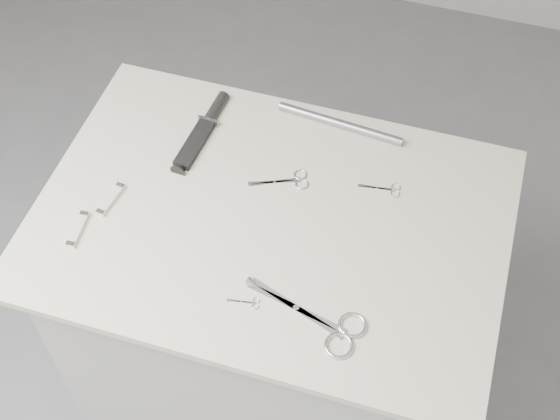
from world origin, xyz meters
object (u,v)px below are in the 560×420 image
(plinth, at_px, (272,325))
(pocket_knife_b, at_px, (78,229))
(tiny_scissors, at_px, (248,303))
(pocket_knife_a, at_px, (111,199))
(sheathed_knife, at_px, (205,127))
(large_shears, at_px, (328,325))
(embroidery_scissors_a, at_px, (290,181))
(metal_rail, at_px, (340,124))
(embroidery_scissors_b, at_px, (386,189))

(plinth, height_order, pocket_knife_b, pocket_knife_b)
(pocket_knife_b, bearing_deg, tiny_scissors, -103.61)
(plinth, height_order, pocket_knife_a, pocket_knife_a)
(tiny_scissors, relative_size, sheathed_knife, 0.27)
(large_shears, height_order, pocket_knife_a, pocket_knife_a)
(tiny_scissors, distance_m, sheathed_knife, 0.48)
(large_shears, height_order, sheathed_knife, sheathed_knife)
(large_shears, distance_m, pocket_knife_a, 0.55)
(pocket_knife_b, bearing_deg, plinth, -73.10)
(sheathed_knife, bearing_deg, pocket_knife_a, 159.15)
(embroidery_scissors_a, bearing_deg, pocket_knife_b, -169.54)
(pocket_knife_a, xyz_separation_m, metal_rail, (0.42, 0.36, 0.00))
(tiny_scissors, bearing_deg, plinth, 85.96)
(plinth, xyz_separation_m, tiny_scissors, (0.02, -0.21, 0.47))
(plinth, bearing_deg, embroidery_scissors_a, 84.42)
(embroidery_scissors_b, height_order, pocket_knife_a, pocket_knife_a)
(plinth, bearing_deg, sheathed_knife, 138.32)
(pocket_knife_b, bearing_deg, metal_rail, -49.91)
(large_shears, bearing_deg, sheathed_knife, 150.29)
(embroidery_scissors_a, distance_m, metal_rail, 0.20)
(plinth, relative_size, sheathed_knife, 3.71)
(pocket_knife_a, bearing_deg, embroidery_scissors_b, -61.95)
(sheathed_knife, xyz_separation_m, pocket_knife_b, (-0.15, -0.35, -0.00))
(plinth, height_order, embroidery_scissors_a, embroidery_scissors_a)
(embroidery_scissors_a, height_order, metal_rail, metal_rail)
(tiny_scissors, bearing_deg, large_shears, -10.92)
(sheathed_knife, height_order, metal_rail, sheathed_knife)
(embroidery_scissors_b, distance_m, pocket_knife_b, 0.66)
(metal_rail, bearing_deg, tiny_scissors, -96.02)
(large_shears, height_order, embroidery_scissors_b, large_shears)
(large_shears, bearing_deg, pocket_knife_a, 179.15)
(pocket_knife_a, bearing_deg, plinth, -72.53)
(embroidery_scissors_b, xyz_separation_m, metal_rail, (-0.14, 0.15, 0.01))
(embroidery_scissors_a, distance_m, embroidery_scissors_b, 0.21)
(plinth, height_order, sheathed_knife, sheathed_knife)
(embroidery_scissors_a, height_order, pocket_knife_b, pocket_knife_b)
(plinth, xyz_separation_m, pocket_knife_a, (-0.34, -0.06, 0.48))
(plinth, distance_m, embroidery_scissors_b, 0.54)
(tiny_scissors, xyz_separation_m, pocket_knife_b, (-0.40, 0.06, 0.00))
(embroidery_scissors_a, bearing_deg, plinth, -119.09)
(pocket_knife_a, relative_size, metal_rail, 0.30)
(large_shears, bearing_deg, embroidery_scissors_a, 133.81)
(embroidery_scissors_b, bearing_deg, metal_rail, 126.07)
(embroidery_scissors_b, xyz_separation_m, sheathed_knife, (-0.44, 0.05, 0.01))
(plinth, relative_size, large_shears, 3.56)
(embroidery_scissors_b, xyz_separation_m, pocket_knife_a, (-0.56, -0.21, 0.00))
(large_shears, relative_size, metal_rail, 0.84)
(embroidery_scissors_b, relative_size, sheathed_knife, 0.38)
(plinth, height_order, embroidery_scissors_b, embroidery_scissors_b)
(sheathed_knife, bearing_deg, embroidery_scissors_a, -106.64)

